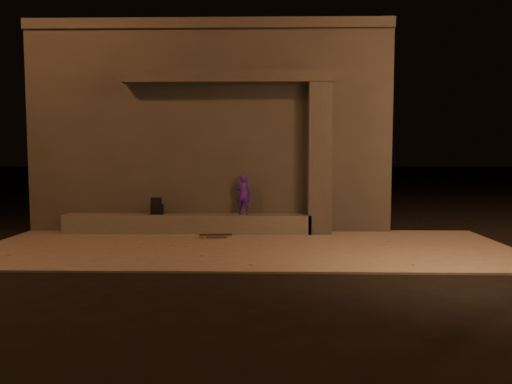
{
  "coord_description": "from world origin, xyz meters",
  "views": [
    {
      "loc": [
        0.43,
        -8.27,
        2.01
      ],
      "look_at": [
        0.21,
        2.0,
        1.18
      ],
      "focal_mm": 35.0,
      "sensor_mm": 36.0,
      "label": 1
    }
  ],
  "objects_px": {
    "skateboarder": "(243,194)",
    "skateboard": "(216,235)",
    "backpack": "(157,208)",
    "column": "(319,159)"
  },
  "relations": [
    {
      "from": "backpack",
      "to": "skateboard",
      "type": "height_order",
      "value": "backpack"
    },
    {
      "from": "backpack",
      "to": "skateboard",
      "type": "relative_size",
      "value": 0.54
    },
    {
      "from": "backpack",
      "to": "column",
      "type": "bearing_deg",
      "value": -4.45
    },
    {
      "from": "column",
      "to": "skateboard",
      "type": "distance_m",
      "value": 3.08
    },
    {
      "from": "skateboarder",
      "to": "skateboard",
      "type": "xyz_separation_m",
      "value": [
        -0.6,
        -0.75,
        -0.87
      ]
    },
    {
      "from": "skateboarder",
      "to": "skateboard",
      "type": "bearing_deg",
      "value": 62.0
    },
    {
      "from": "column",
      "to": "skateboard",
      "type": "xyz_separation_m",
      "value": [
        -2.44,
        -0.75,
        -1.73
      ]
    },
    {
      "from": "column",
      "to": "skateboard",
      "type": "relative_size",
      "value": 4.68
    },
    {
      "from": "column",
      "to": "skateboarder",
      "type": "distance_m",
      "value": 2.02
    },
    {
      "from": "skateboard",
      "to": "backpack",
      "type": "bearing_deg",
      "value": 144.84
    }
  ]
}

